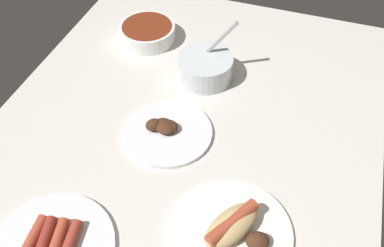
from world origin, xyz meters
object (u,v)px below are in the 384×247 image
object	(u,v)px
plate_grilled_meat	(168,130)
bowl_chili	(147,32)
plate_hotdog_assembled	(232,230)
bowl_coleslaw	(205,67)

from	to	relation	value
plate_grilled_meat	bowl_chili	size ratio (longest dim) A/B	1.29
plate_hotdog_assembled	bowl_chili	distance (cm)	64.95
plate_grilled_meat	plate_hotdog_assembled	world-z (taller)	plate_hotdog_assembled
plate_grilled_meat	bowl_coleslaw	world-z (taller)	bowl_coleslaw
bowl_coleslaw	plate_grilled_meat	bearing A→B (deg)	173.62
plate_grilled_meat	plate_hotdog_assembled	xyz separation A→B (cm)	(-20.03, -20.82, 0.83)
plate_hotdog_assembled	bowl_chili	xyz separation A→B (cm)	(51.81, 39.15, 0.85)
plate_grilled_meat	plate_hotdog_assembled	distance (cm)	28.90
bowl_coleslaw	bowl_chili	world-z (taller)	bowl_coleslaw
bowl_coleslaw	bowl_chili	distance (cm)	23.22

